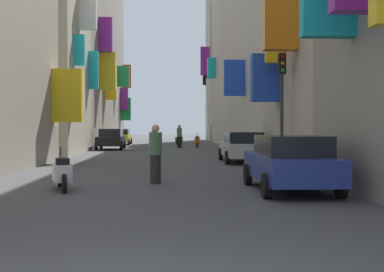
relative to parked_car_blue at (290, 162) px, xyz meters
The scene contains 16 objects.
ground_plane 21.10m from the parked_car_blue, 99.75° to the left, with size 140.00×140.00×0.00m, color #424244.
building_left_mid_c 37.07m from the parked_car_blue, 108.92° to the left, with size 7.31×20.31×21.86m.
building_left_far 49.45m from the parked_car_blue, 103.72° to the left, with size 7.14×6.90×18.53m.
building_right_mid_b 28.69m from the parked_car_blue, 80.58° to the left, with size 7.27×29.90×20.76m.
building_right_far 48.11m from the parked_car_blue, 84.64° to the left, with size 7.01×7.30×18.69m.
parked_car_blue is the anchor object (origin of this frame).
parked_car_yellow 34.84m from the parked_car_blue, 102.45° to the left, with size 1.96×4.36×1.40m.
parked_car_silver 10.82m from the parked_car_blue, 88.40° to the left, with size 1.92×4.42×1.41m.
parked_car_black 25.48m from the parked_car_blue, 106.60° to the left, with size 1.92×4.01×1.48m.
scooter_green 34.16m from the parked_car_blue, 93.66° to the left, with size 0.71×1.73×1.13m.
scooter_orange 28.30m from the parked_car_blue, 91.71° to the left, with size 0.52×1.79×1.13m.
scooter_white 6.00m from the parked_car_blue, behind, with size 0.74×1.85×1.13m.
pedestrian_crossing 26.81m from the parked_car_blue, 94.95° to the left, with size 0.41×0.41×1.78m.
pedestrian_near_left 4.05m from the parked_car_blue, 150.67° to the left, with size 0.38×0.38×1.73m.
pedestrian_near_right 26.40m from the parked_car_blue, 99.24° to the left, with size 0.47×0.47×1.55m.
traffic_light_near_corner 6.11m from the parked_car_blue, 79.85° to the left, with size 0.26×0.34×4.35m.
Camera 1 is at (0.41, -4.18, 1.70)m, focal length 49.00 mm.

